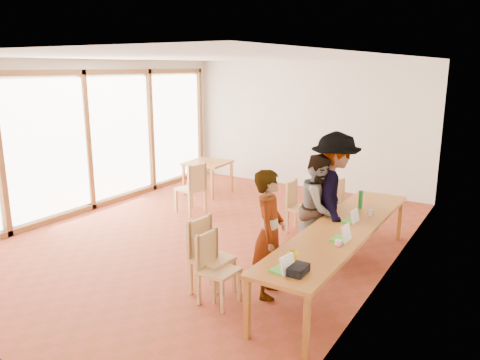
{
  "coord_description": "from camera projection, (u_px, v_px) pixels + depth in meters",
  "views": [
    {
      "loc": [
        4.45,
        -6.26,
        2.86
      ],
      "look_at": [
        0.67,
        -0.11,
        1.1
      ],
      "focal_mm": 35.0,
      "sensor_mm": 36.0,
      "label": 1
    }
  ],
  "objects": [
    {
      "name": "green_bottle",
      "position": [
        361.0,
        200.0,
        7.1
      ],
      "size": [
        0.07,
        0.07,
        0.28
      ],
      "primitive_type": "cylinder",
      "color": "#218232",
      "rests_on": "communal_table"
    },
    {
      "name": "pink_phone",
      "position": [
        339.0,
        246.0,
        5.63
      ],
      "size": [
        0.05,
        0.1,
        0.01
      ],
      "primitive_type": "cube",
      "color": "#DE4C65",
      "rests_on": "communal_table"
    },
    {
      "name": "ceiling",
      "position": [
        207.0,
        56.0,
        7.41
      ],
      "size": [
        6.0,
        8.0,
        0.04
      ],
      "primitive_type": "cube",
      "color": "white",
      "rests_on": "wall_back"
    },
    {
      "name": "person_far",
      "position": [
        334.0,
        196.0,
        7.02
      ],
      "size": [
        1.14,
        1.43,
        1.93
      ],
      "primitive_type": "imported",
      "rotation": [
        0.0,
        0.0,
        1.96
      ],
      "color": "gray",
      "rests_on": "ground"
    },
    {
      "name": "wall_right",
      "position": [
        392.0,
        171.0,
        6.25
      ],
      "size": [
        0.1,
        8.0,
        3.0
      ],
      "primitive_type": "cube",
      "color": "beige",
      "rests_on": "ground"
    },
    {
      "name": "chair_empty",
      "position": [
        339.0,
        200.0,
        8.2
      ],
      "size": [
        0.58,
        0.58,
        0.5
      ],
      "rotation": [
        0.0,
        0.0,
        -0.43
      ],
      "color": "tan",
      "rests_on": "ground"
    },
    {
      "name": "chair_spare",
      "position": [
        194.0,
        183.0,
        9.2
      ],
      "size": [
        0.56,
        0.56,
        0.54
      ],
      "rotation": [
        0.0,
        0.0,
        2.95
      ],
      "color": "tan",
      "rests_on": "ground"
    },
    {
      "name": "side_table",
      "position": [
        208.0,
        165.0,
        10.63
      ],
      "size": [
        0.9,
        0.9,
        0.75
      ],
      "rotation": [
        0.0,
        0.0,
        0.08
      ],
      "color": "#AE7426",
      "rests_on": "ground"
    },
    {
      "name": "laptop_near",
      "position": [
        284.0,
        267.0,
        4.93
      ],
      "size": [
        0.24,
        0.26,
        0.2
      ],
      "rotation": [
        0.0,
        0.0,
        -0.19
      ],
      "color": "green",
      "rests_on": "communal_table"
    },
    {
      "name": "condiment_cup",
      "position": [
        338.0,
        242.0,
        5.68
      ],
      "size": [
        0.08,
        0.08,
        0.06
      ],
      "primitive_type": "cylinder",
      "color": "white",
      "rests_on": "communal_table"
    },
    {
      "name": "communal_table",
      "position": [
        342.0,
        230.0,
        6.32
      ],
      "size": [
        0.8,
        4.0,
        0.75
      ],
      "color": "#AE7426",
      "rests_on": "ground"
    },
    {
      "name": "black_pouch",
      "position": [
        298.0,
        270.0,
        4.88
      ],
      "size": [
        0.16,
        0.26,
        0.09
      ],
      "primitive_type": "cube",
      "color": "black",
      "rests_on": "communal_table"
    },
    {
      "name": "yellow_mug",
      "position": [
        293.0,
        255.0,
        5.23
      ],
      "size": [
        0.16,
        0.16,
        0.1
      ],
      "primitive_type": "imported",
      "rotation": [
        0.0,
        0.0,
        -0.33
      ],
      "color": "yellow",
      "rests_on": "communal_table"
    },
    {
      "name": "chair_mid",
      "position": [
        206.0,
        248.0,
        5.99
      ],
      "size": [
        0.5,
        0.5,
        0.52
      ],
      "rotation": [
        0.0,
        0.0,
        -0.1
      ],
      "color": "tan",
      "rests_on": "ground"
    },
    {
      "name": "window_wall",
      "position": [
        87.0,
        137.0,
        9.27
      ],
      "size": [
        0.1,
        8.0,
        3.0
      ],
      "primitive_type": "cube",
      "color": "white",
      "rests_on": "ground"
    },
    {
      "name": "chair_near",
      "position": [
        213.0,
        260.0,
        5.74
      ],
      "size": [
        0.44,
        0.44,
        0.48
      ],
      "rotation": [
        0.0,
        0.0,
        -0.06
      ],
      "color": "tan",
      "rests_on": "ground"
    },
    {
      "name": "laptop_far",
      "position": [
        352.0,
        218.0,
        6.5
      ],
      "size": [
        0.21,
        0.23,
        0.19
      ],
      "rotation": [
        0.0,
        0.0,
        -0.08
      ],
      "color": "green",
      "rests_on": "communal_table"
    },
    {
      "name": "person_near",
      "position": [
        269.0,
        234.0,
        5.85
      ],
      "size": [
        0.57,
        0.7,
        1.65
      ],
      "primitive_type": "imported",
      "rotation": [
        0.0,
        0.0,
        1.91
      ],
      "color": "gray",
      "rests_on": "ground"
    },
    {
      "name": "chair_far",
      "position": [
        296.0,
        201.0,
        8.21
      ],
      "size": [
        0.44,
        0.44,
        0.49
      ],
      "rotation": [
        0.0,
        0.0,
        0.03
      ],
      "color": "tan",
      "rests_on": "ground"
    },
    {
      "name": "clear_glass",
      "position": [
        370.0,
        213.0,
        6.77
      ],
      "size": [
        0.07,
        0.07,
        0.09
      ],
      "primitive_type": "cylinder",
      "color": "silver",
      "rests_on": "communal_table"
    },
    {
      "name": "ground",
      "position": [
        210.0,
        235.0,
        8.12
      ],
      "size": [
        8.0,
        8.0,
        0.0
      ],
      "primitive_type": "plane",
      "color": "#9A3A25",
      "rests_on": "ground"
    },
    {
      "name": "person_mid",
      "position": [
        319.0,
        208.0,
        6.94
      ],
      "size": [
        0.62,
        0.79,
        1.63
      ],
      "primitive_type": "imported",
      "rotation": [
        0.0,
        0.0,
        1.57
      ],
      "color": "gray",
      "rests_on": "ground"
    },
    {
      "name": "wall_back",
      "position": [
        306.0,
        125.0,
        11.08
      ],
      "size": [
        6.0,
        0.1,
        3.0
      ],
      "primitive_type": "cube",
      "color": "beige",
      "rests_on": "ground"
    },
    {
      "name": "laptop_mid",
      "position": [
        343.0,
        236.0,
        5.8
      ],
      "size": [
        0.22,
        0.25,
        0.21
      ],
      "rotation": [
        0.0,
        0.0,
        -0.02
      ],
      "color": "green",
      "rests_on": "communal_table"
    }
  ]
}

